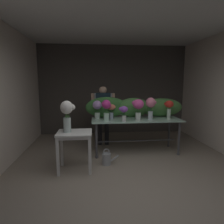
{
  "coord_description": "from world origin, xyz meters",
  "views": [
    {
      "loc": [
        -0.68,
        -2.66,
        1.7
      ],
      "look_at": [
        -0.27,
        1.53,
        1.05
      ],
      "focal_mm": 31.65,
      "sensor_mm": 36.0,
      "label": 1
    }
  ],
  "objects": [
    {
      "name": "vase_scarlet_roses",
      "position": [
        1.12,
        1.82,
        1.1
      ],
      "size": [
        0.23,
        0.2,
        0.44
      ],
      "color": "silver",
      "rests_on": "display_table_glass"
    },
    {
      "name": "wall_left",
      "position": [
        -2.43,
        1.92,
        1.43
      ],
      "size": [
        0.12,
        3.96,
        2.85
      ],
      "primitive_type": "cube",
      "color": "beige",
      "rests_on": "ground"
    },
    {
      "name": "vase_coral_tulips",
      "position": [
        -0.24,
        1.95,
        1.05
      ],
      "size": [
        0.2,
        0.2,
        0.35
      ],
      "color": "silver",
      "rests_on": "display_table_glass"
    },
    {
      "name": "wall_right",
      "position": [
        2.43,
        1.92,
        1.43
      ],
      "size": [
        0.12,
        3.96,
        2.85
      ],
      "primitive_type": "cube",
      "color": "beige",
      "rests_on": "ground"
    },
    {
      "name": "vase_violet_peonies",
      "position": [
        -0.01,
        1.55,
        1.04
      ],
      "size": [
        0.2,
        0.17,
        0.35
      ],
      "color": "silver",
      "rests_on": "display_table_glass"
    },
    {
      "name": "vase_fuchsia_hydrangea",
      "position": [
        0.35,
        1.73,
        1.14
      ],
      "size": [
        0.28,
        0.25,
        0.48
      ],
      "color": "silver",
      "rests_on": "display_table_glass"
    },
    {
      "name": "florist",
      "position": [
        -0.4,
        2.53,
        0.99
      ],
      "size": [
        0.63,
        0.24,
        1.59
      ],
      "color": "#232328",
      "rests_on": "ground"
    },
    {
      "name": "wall_back",
      "position": [
        0.0,
        3.84,
        1.43
      ],
      "size": [
        4.86,
        0.12,
        2.85
      ],
      "primitive_type": "cube",
      "color": "#4C4742",
      "rests_on": "ground"
    },
    {
      "name": "vase_rosy_anemones",
      "position": [
        0.66,
        1.76,
        1.15
      ],
      "size": [
        0.25,
        0.22,
        0.52
      ],
      "color": "silver",
      "rests_on": "display_table_glass"
    },
    {
      "name": "display_table_glass",
      "position": [
        0.34,
        1.87,
        0.69
      ],
      "size": [
        2.1,
        0.8,
        0.82
      ],
      "color": "#ABD1C0",
      "rests_on": "ground"
    },
    {
      "name": "vase_lilac_stock",
      "position": [
        -0.57,
        1.93,
        1.09
      ],
      "size": [
        0.22,
        0.21,
        0.44
      ],
      "color": "silver",
      "rests_on": "display_table_glass"
    },
    {
      "name": "ground_plane",
      "position": [
        0.0,
        1.92,
        0.0
      ],
      "size": [
        8.46,
        8.46,
        0.0
      ],
      "primitive_type": "plane",
      "color": "gray"
    },
    {
      "name": "watering_can",
      "position": [
        -0.41,
        1.2,
        0.13
      ],
      "size": [
        0.35,
        0.18,
        0.34
      ],
      "color": "#999EA3",
      "rests_on": "ground"
    },
    {
      "name": "foliage_backdrop",
      "position": [
        0.4,
        2.15,
        1.06
      ],
      "size": [
        2.44,
        0.31,
        0.51
      ],
      "color": "#387033",
      "rests_on": "display_table_glass"
    },
    {
      "name": "vase_white_roses_tall",
      "position": [
        -1.15,
        1.02,
        1.11
      ],
      "size": [
        0.27,
        0.23,
        0.6
      ],
      "color": "silver",
      "rests_on": "side_table_white"
    },
    {
      "name": "ceiling_slab",
      "position": [
        0.0,
        1.92,
        2.91
      ],
      "size": [
        4.98,
        3.96,
        0.12
      ],
      "primitive_type": "cube",
      "color": "silver",
      "rests_on": "wall_back"
    },
    {
      "name": "vase_magenta_freesia",
      "position": [
        -0.37,
        1.72,
        1.11
      ],
      "size": [
        0.22,
        0.2,
        0.48
      ],
      "color": "silver",
      "rests_on": "display_table_glass"
    },
    {
      "name": "side_table_white",
      "position": [
        -1.03,
        1.02,
        0.64
      ],
      "size": [
        0.65,
        0.54,
        0.76
      ],
      "color": "white",
      "rests_on": "ground"
    }
  ]
}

